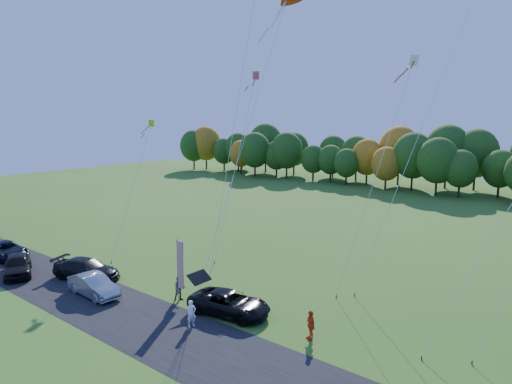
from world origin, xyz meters
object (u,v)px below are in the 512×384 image
Objects in this scene: black_suv at (229,303)px; silver_sedan at (94,285)px; feather_flag at (180,264)px; person_east at (311,325)px.

silver_sedan is at bearing 101.50° from black_suv.
feather_flag reaches higher than silver_sedan.
silver_sedan is 6.76m from feather_flag.
feather_flag is (5.69, 3.08, 1.97)m from silver_sedan.
silver_sedan reaches higher than black_suv.
silver_sedan is 1.04× the size of feather_flag.
feather_flag is at bearing -137.77° from person_east.
feather_flag is (-3.92, -0.65, 1.97)m from black_suv.
silver_sedan is (-9.61, -3.73, 0.00)m from black_suv.
black_suv is at bearing 9.42° from feather_flag.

